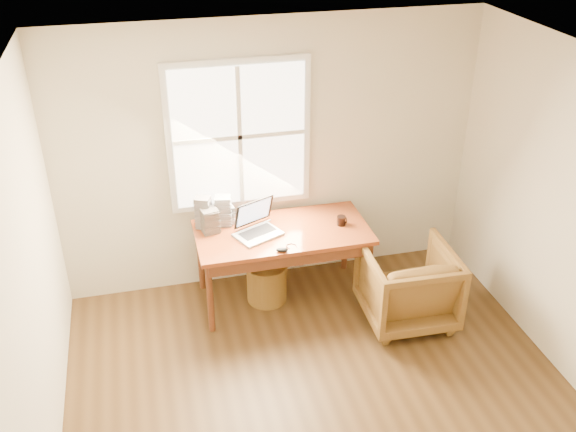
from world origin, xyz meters
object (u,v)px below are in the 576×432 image
laptop (258,221)px  coffee_mug (341,221)px  desk (282,232)px  wicker_stool (267,282)px  cd_stack_a (223,211)px  armchair (408,285)px

laptop → coffee_mug: size_ratio=4.76×
desk → wicker_stool: bearing=180.0°
coffee_mug → cd_stack_a: 1.10m
laptop → coffee_mug: laptop is taller
desk → wicker_stool: 0.56m
armchair → laptop: (-1.26, 0.55, 0.54)m
armchair → wicker_stool: bearing=-24.4°
armchair → cd_stack_a: size_ratio=2.80×
armchair → coffee_mug: (-0.47, 0.55, 0.43)m
desk → laptop: bearing=-171.1°
wicker_stool → coffee_mug: (0.71, -0.03, 0.60)m
desk → laptop: 0.29m
desk → laptop: (-0.24, -0.04, 0.17)m
armchair → cd_stack_a: bearing=-26.4°
wicker_stool → cd_stack_a: (-0.35, 0.24, 0.70)m
coffee_mug → laptop: bearing=173.5°
desk → armchair: (1.03, -0.59, -0.36)m
desk → wicker_stool: (-0.16, 0.00, -0.54)m
laptop → desk: bearing=-15.3°
wicker_stool → cd_stack_a: bearing=145.5°
desk → armchair: desk is taller
armchair → laptop: laptop is taller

